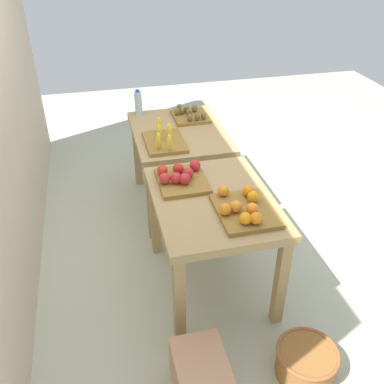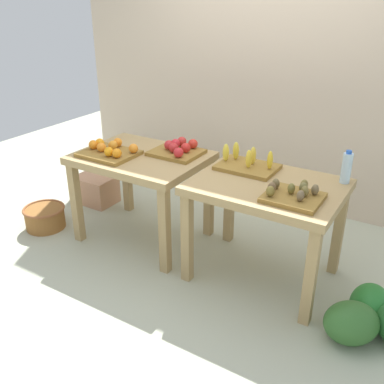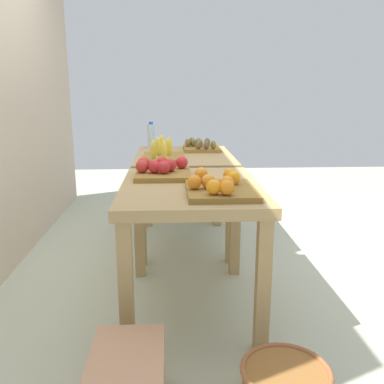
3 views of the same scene
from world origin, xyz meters
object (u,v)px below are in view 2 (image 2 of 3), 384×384
(display_table_right, at_px, (267,198))
(kiwi_bin, at_px, (293,195))
(apple_bin, at_px, (178,149))
(wicker_basket, at_px, (45,217))
(display_table_left, at_px, (142,168))
(orange_bin, at_px, (110,151))
(water_bottle, at_px, (347,168))
(banana_crate, at_px, (247,164))
(watermelon_pile, at_px, (374,318))
(cardboard_produce_box, at_px, (96,189))

(display_table_right, relative_size, kiwi_bin, 2.89)
(apple_bin, xyz_separation_m, wicker_basket, (-1.14, -0.52, -0.71))
(display_table_left, distance_m, orange_bin, 0.30)
(kiwi_bin, relative_size, water_bottle, 1.51)
(display_table_right, xyz_separation_m, wicker_basket, (-2.01, -0.35, -0.55))
(banana_crate, bearing_deg, orange_bin, -163.89)
(water_bottle, xyz_separation_m, watermelon_pile, (0.41, -0.53, -0.75))
(kiwi_bin, distance_m, water_bottle, 0.51)
(banana_crate, distance_m, watermelon_pile, 1.36)
(orange_bin, distance_m, water_bottle, 1.84)
(apple_bin, bearing_deg, cardboard_produce_box, 173.36)
(apple_bin, distance_m, banana_crate, 0.63)
(display_table_left, distance_m, watermelon_pile, 2.06)
(display_table_left, bearing_deg, display_table_right, 0.00)
(display_table_right, height_order, watermelon_pile, display_table_right)
(orange_bin, distance_m, banana_crate, 1.13)
(orange_bin, relative_size, cardboard_produce_box, 1.14)
(banana_crate, bearing_deg, water_bottle, 9.75)
(orange_bin, distance_m, watermelon_pile, 2.30)
(banana_crate, xyz_separation_m, cardboard_produce_box, (-1.73, 0.13, -0.67))
(display_table_left, height_order, cardboard_produce_box, display_table_left)
(orange_bin, xyz_separation_m, cardboard_produce_box, (-0.65, 0.44, -0.67))
(watermelon_pile, distance_m, cardboard_produce_box, 2.89)
(kiwi_bin, height_order, watermelon_pile, kiwi_bin)
(banana_crate, xyz_separation_m, kiwi_bin, (0.48, -0.33, -0.00))
(display_table_left, bearing_deg, orange_bin, -146.30)
(display_table_left, distance_m, apple_bin, 0.34)
(display_table_right, height_order, wicker_basket, display_table_right)
(kiwi_bin, xyz_separation_m, wicker_basket, (-2.24, -0.19, -0.70))
(kiwi_bin, bearing_deg, display_table_left, 173.34)
(display_table_left, xyz_separation_m, watermelon_pile, (1.98, -0.24, -0.53))
(display_table_left, xyz_separation_m, apple_bin, (0.25, 0.17, 0.16))
(banana_crate, distance_m, wicker_basket, 1.97)
(display_table_right, xyz_separation_m, watermelon_pile, (0.86, -0.24, -0.53))
(display_table_left, relative_size, apple_bin, 2.60)
(apple_bin, xyz_separation_m, cardboard_produce_box, (-1.11, 0.13, -0.68))
(banana_crate, xyz_separation_m, wicker_basket, (-1.77, -0.52, -0.71))
(apple_bin, distance_m, kiwi_bin, 1.15)
(banana_crate, distance_m, water_bottle, 0.71)
(cardboard_produce_box, bearing_deg, orange_bin, -34.36)
(watermelon_pile, bearing_deg, wicker_basket, -177.72)
(apple_bin, xyz_separation_m, watermelon_pile, (1.73, -0.41, -0.68))
(wicker_basket, bearing_deg, water_bottle, 14.63)
(kiwi_bin, distance_m, wicker_basket, 2.36)
(display_table_left, relative_size, kiwi_bin, 2.89)
(wicker_basket, height_order, cardboard_produce_box, cardboard_produce_box)
(water_bottle, bearing_deg, apple_bin, -174.74)
(apple_bin, bearing_deg, display_table_left, -145.82)
(display_table_right, distance_m, water_bottle, 0.59)
(banana_crate, relative_size, wicker_basket, 1.16)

